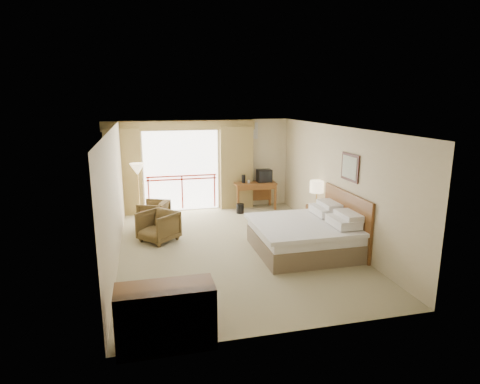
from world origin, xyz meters
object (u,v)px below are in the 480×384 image
object	(u,v)px
tv	(264,176)
armchair_near	(159,241)
nightstand	(316,218)
wastebasket	(240,209)
side_table	(148,219)
armchair_far	(155,225)
dresser	(166,316)
bed	(306,235)
desk	(254,188)
table_lamp	(317,187)
floor_lamp	(137,171)

from	to	relation	value
tv	armchair_near	bearing A→B (deg)	-130.34
nightstand	wastebasket	bearing A→B (deg)	133.69
armchair_near	side_table	size ratio (longest dim) A/B	1.53
armchair_far	armchair_near	distance (m)	1.29
armchair_far	dresser	world-z (taller)	dresser
bed	wastebasket	distance (m)	3.37
nightstand	side_table	distance (m)	4.29
wastebasket	dresser	xyz separation A→B (m)	(-2.51, -6.10, 0.30)
desk	tv	distance (m)	0.48
dresser	armchair_far	bearing A→B (deg)	91.41
table_lamp	wastebasket	distance (m)	2.62
wastebasket	armchair_far	distance (m)	2.57
armchair_far	desk	bearing A→B (deg)	131.57
desk	floor_lamp	world-z (taller)	floor_lamp
armchair_near	table_lamp	bearing A→B (deg)	48.83
desk	nightstand	bearing A→B (deg)	-65.80
nightstand	dresser	world-z (taller)	dresser
armchair_near	armchair_far	bearing A→B (deg)	141.93
wastebasket	side_table	bearing A→B (deg)	-156.40
tv	armchair_far	world-z (taller)	tv
desk	armchair_far	world-z (taller)	desk
desk	floor_lamp	distance (m)	3.52
nightstand	armchair_near	xyz separation A→B (m)	(-4.00, 0.07, -0.31)
armchair_far	floor_lamp	world-z (taller)	floor_lamp
bed	dresser	world-z (taller)	bed
table_lamp	bed	bearing A→B (deg)	-121.62
wastebasket	side_table	xyz separation A→B (m)	(-2.66, -1.16, 0.21)
floor_lamp	dresser	bearing A→B (deg)	-86.63
nightstand	floor_lamp	xyz separation A→B (m)	(-4.44, 2.00, 1.06)
nightstand	side_table	bearing A→B (deg)	174.33
bed	floor_lamp	distance (m)	5.00
dresser	desk	bearing A→B (deg)	66.44
armchair_near	floor_lamp	xyz separation A→B (m)	(-0.44, 1.93, 1.36)
wastebasket	dresser	size ratio (longest dim) A/B	0.21
wastebasket	armchair_near	size ratio (longest dim) A/B	0.35
nightstand	dresser	distance (m)	5.85
table_lamp	tv	xyz separation A→B (m)	(-0.71, 2.25, -0.09)
armchair_far	armchair_near	size ratio (longest dim) A/B	0.91
nightstand	side_table	world-z (taller)	nightstand
armchair_near	dresser	distance (m)	4.28
side_table	floor_lamp	bearing A→B (deg)	99.90
tv	side_table	distance (m)	3.89
desk	side_table	distance (m)	3.60
nightstand	floor_lamp	bearing A→B (deg)	160.22
bed	table_lamp	size ratio (longest dim) A/B	3.34
nightstand	side_table	size ratio (longest dim) A/B	1.19
tv	armchair_far	size ratio (longest dim) A/B	0.59
armchair_near	floor_lamp	distance (m)	2.40
armchair_far	floor_lamp	bearing A→B (deg)	-126.59
armchair_far	floor_lamp	distance (m)	1.55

